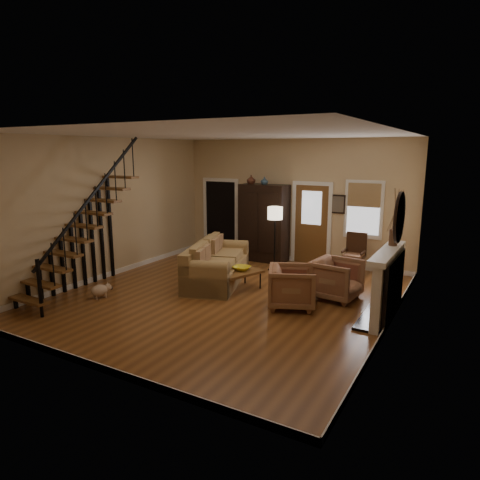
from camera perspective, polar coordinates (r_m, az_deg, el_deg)
The scene contains 15 objects.
room at distance 10.32m, azimuth 1.23°, elevation 3.56°, with size 7.00×7.33×3.30m.
staircase at distance 9.43m, azimuth -20.79°, elevation 2.60°, with size 0.94×2.80×3.20m, color brown, non-canonical shape.
fireplace at distance 8.16m, azimuth 19.30°, elevation -4.84°, with size 0.33×1.95×2.30m.
armoire at distance 11.74m, azimuth 3.20°, elevation 2.29°, with size 1.30×0.60×2.10m, color black, non-canonical shape.
vase_a at distance 11.67m, azimuth 1.49°, elevation 8.06°, with size 0.24×0.24×0.25m, color #4C2619.
vase_b at distance 11.49m, azimuth 3.27°, elevation 7.89°, with size 0.20×0.20×0.21m, color #334C60.
sofa at distance 9.84m, azimuth -3.08°, elevation -3.14°, with size 1.04×2.41×0.90m, color olive, non-canonical shape.
coffee_table at distance 9.34m, azimuth -0.50°, elevation -5.47°, with size 0.64×1.10×0.42m, color brown, non-canonical shape.
bowl at distance 9.37m, azimuth 0.22°, elevation -3.79°, with size 0.37×0.37×0.09m, color gold.
books at distance 9.08m, azimuth -2.11°, elevation -4.43°, with size 0.20×0.27×0.05m, color beige, non-canonical shape.
armchair_left at distance 8.37m, azimuth 6.94°, elevation -6.22°, with size 0.86×0.89×0.81m, color brown.
armchair_right at distance 8.98m, azimuth 12.76°, elevation -5.13°, with size 0.88×0.91×0.83m, color brown.
floor_lamp at distance 10.75m, azimuth 4.64°, elevation 0.12°, with size 0.37×0.37×1.63m, color black, non-canonical shape.
side_chair at distance 10.79m, azimuth 14.92°, elevation -1.86°, with size 0.54×0.54×1.02m, color #331D10, non-canonical shape.
dog at distance 9.33m, azimuth -18.23°, elevation -6.51°, with size 0.24×0.40×0.29m, color #D3B290, non-canonical shape.
Camera 1 is at (4.41, -7.24, 2.97)m, focal length 32.00 mm.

